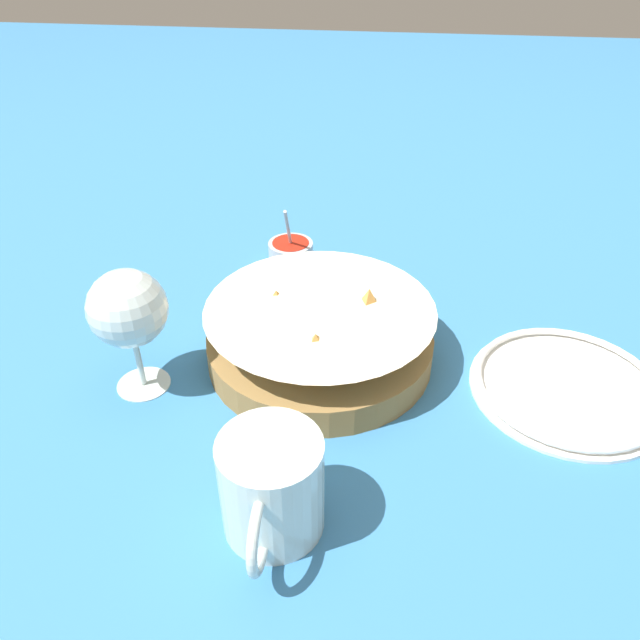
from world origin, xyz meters
name	(u,v)px	position (x,y,z in m)	size (l,w,h in m)	color
ground_plane	(292,375)	(0.00, 0.00, 0.00)	(4.00, 4.00, 0.00)	teal
food_basket	(320,337)	(-0.04, 0.03, 0.03)	(0.27, 0.27, 0.09)	olive
sauce_cup	(291,252)	(-0.26, -0.04, 0.02)	(0.07, 0.07, 0.10)	#B7B7BC
wine_glass	(128,312)	(0.04, -0.17, 0.10)	(0.09, 0.09, 0.15)	silver
beer_mug	(272,490)	(0.21, 0.02, 0.05)	(0.13, 0.09, 0.10)	silver
side_plate	(568,386)	(-0.01, 0.32, 0.01)	(0.22, 0.22, 0.01)	white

